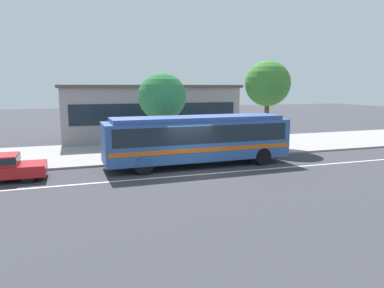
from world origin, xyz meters
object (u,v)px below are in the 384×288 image
transit_bus (198,137)px  street_tree_near_stop (162,97)px  bus_stop_sign (245,129)px  pedestrian_waiting_near_sign (166,140)px  street_tree_mid_block (268,84)px  pedestrian_walking_along_curb (250,139)px

transit_bus → street_tree_near_stop: street_tree_near_stop is taller
bus_stop_sign → street_tree_near_stop: size_ratio=0.48×
transit_bus → street_tree_near_stop: 4.53m
pedestrian_waiting_near_sign → street_tree_near_stop: bearing=87.8°
street_tree_near_stop → street_tree_mid_block: street_tree_mid_block is taller
pedestrian_walking_along_curb → bus_stop_sign: (-0.28, 0.21, 0.66)m
pedestrian_waiting_near_sign → street_tree_mid_block: bearing=9.0°
street_tree_mid_block → street_tree_near_stop: bearing=-178.5°
transit_bus → bus_stop_sign: size_ratio=4.21×
bus_stop_sign → street_tree_near_stop: 5.80m
street_tree_mid_block → pedestrian_waiting_near_sign: bearing=-171.0°
transit_bus → street_tree_near_stop: bearing=106.6°
transit_bus → street_tree_mid_block: bearing=30.9°
pedestrian_waiting_near_sign → street_tree_mid_block: (7.90, 1.26, 3.55)m
transit_bus → pedestrian_walking_along_curb: bearing=22.9°
pedestrian_waiting_near_sign → street_tree_near_stop: size_ratio=0.33×
transit_bus → bus_stop_sign: 4.44m
bus_stop_sign → street_tree_mid_block: size_ratio=0.41×
bus_stop_sign → street_tree_mid_block: (2.75, 2.01, 2.94)m
pedestrian_walking_along_curb → street_tree_near_stop: bearing=159.4°
street_tree_near_stop → pedestrian_waiting_near_sign: bearing=-92.2°
transit_bus → pedestrian_walking_along_curb: 4.64m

